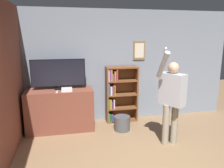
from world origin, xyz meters
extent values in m
cube|color=gray|center=(0.00, 3.13, 1.35)|extent=(6.11, 0.06, 2.70)
cube|color=olive|center=(0.68, 3.09, 1.73)|extent=(0.30, 0.02, 0.45)
cube|color=beige|center=(0.68, 3.07, 1.73)|extent=(0.23, 0.01, 0.35)
cube|color=brown|center=(-2.09, 1.55, 1.35)|extent=(0.06, 4.70, 2.70)
cube|color=brown|center=(-1.26, 2.73, 0.46)|extent=(1.45, 0.63, 0.93)
cylinder|color=black|center=(-1.26, 2.79, 0.94)|extent=(0.22, 0.22, 0.03)
cylinder|color=black|center=(-1.26, 2.79, 0.98)|extent=(0.06, 0.06, 0.05)
cube|color=black|center=(-1.26, 2.79, 1.29)|extent=(1.17, 0.04, 0.60)
cube|color=black|center=(-1.26, 2.77, 1.29)|extent=(1.13, 0.01, 0.57)
cube|color=white|center=(-1.10, 2.59, 0.95)|extent=(0.23, 0.23, 0.06)
cube|color=white|center=(-1.30, 2.51, 0.94)|extent=(0.05, 0.14, 0.02)
cube|color=brown|center=(-0.16, 2.94, 0.68)|extent=(0.04, 0.28, 1.37)
cube|color=brown|center=(0.58, 2.94, 0.68)|extent=(0.04, 0.28, 1.37)
cube|color=brown|center=(0.21, 3.08, 0.68)|extent=(0.77, 0.01, 1.37)
cube|color=brown|center=(0.21, 2.94, 0.02)|extent=(0.70, 0.28, 0.04)
cube|color=brown|center=(0.21, 2.94, 0.34)|extent=(0.70, 0.28, 0.04)
cube|color=brown|center=(0.21, 2.94, 0.68)|extent=(0.70, 0.28, 0.04)
cube|color=brown|center=(0.21, 2.94, 1.02)|extent=(0.70, 0.28, 0.04)
cube|color=brown|center=(0.21, 2.94, 1.35)|extent=(0.70, 0.28, 0.04)
cube|color=#338447|center=(-0.13, 2.90, 0.13)|extent=(0.03, 0.20, 0.22)
cube|color=#338447|center=(-0.08, 2.93, 0.12)|extent=(0.02, 0.26, 0.20)
cube|color=#2D569E|center=(-0.04, 2.93, 0.11)|extent=(0.02, 0.26, 0.19)
cube|color=red|center=(-0.01, 2.92, 0.10)|extent=(0.02, 0.23, 0.17)
cube|color=#338447|center=(-0.13, 2.93, 0.48)|extent=(0.03, 0.26, 0.24)
cube|color=gold|center=(-0.08, 2.93, 0.47)|extent=(0.03, 0.25, 0.22)
cube|color=#7A3889|center=(-0.04, 2.92, 0.44)|extent=(0.02, 0.24, 0.17)
cube|color=beige|center=(0.00, 2.91, 0.47)|extent=(0.03, 0.22, 0.22)
cube|color=#2D569E|center=(-0.12, 2.90, 0.84)|extent=(0.03, 0.20, 0.28)
cube|color=beige|center=(-0.07, 2.90, 0.80)|extent=(0.04, 0.20, 0.20)
cube|color=#7A3889|center=(-0.03, 2.93, 0.81)|extent=(0.03, 0.26, 0.22)
cube|color=orange|center=(0.01, 2.93, 0.82)|extent=(0.02, 0.26, 0.24)
cube|color=beige|center=(-0.13, 2.92, 1.17)|extent=(0.02, 0.25, 0.26)
cube|color=#7A3889|center=(-0.10, 2.92, 1.18)|extent=(0.02, 0.25, 0.27)
cube|color=gold|center=(-0.06, 2.90, 1.18)|extent=(0.02, 0.21, 0.27)
cube|color=#7A3889|center=(-0.03, 2.91, 1.13)|extent=(0.03, 0.22, 0.17)
cube|color=#99663D|center=(0.02, 2.93, 1.16)|extent=(0.04, 0.26, 0.23)
cube|color=red|center=(0.07, 2.92, 1.18)|extent=(0.03, 0.23, 0.27)
cylinder|color=gray|center=(0.75, 1.59, 0.40)|extent=(0.13, 0.13, 0.80)
cylinder|color=gray|center=(0.93, 1.59, 0.40)|extent=(0.13, 0.13, 0.80)
cube|color=#B7BCC6|center=(0.84, 1.59, 1.10)|extent=(0.43, 0.52, 0.60)
sphere|color=tan|center=(0.84, 1.59, 1.51)|extent=(0.21, 0.21, 0.21)
cylinder|color=#B7BCC6|center=(1.10, 1.59, 1.09)|extent=(0.09, 0.09, 0.55)
cylinder|color=#B7BCC6|center=(0.57, 1.47, 1.59)|extent=(0.09, 0.39, 0.51)
cube|color=white|center=(0.57, 1.42, 1.82)|extent=(0.04, 0.09, 0.14)
cylinder|color=#4C4C51|center=(0.09, 2.39, 0.16)|extent=(0.36, 0.36, 0.32)
camera|label=1|loc=(-1.10, -2.06, 2.08)|focal=35.00mm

